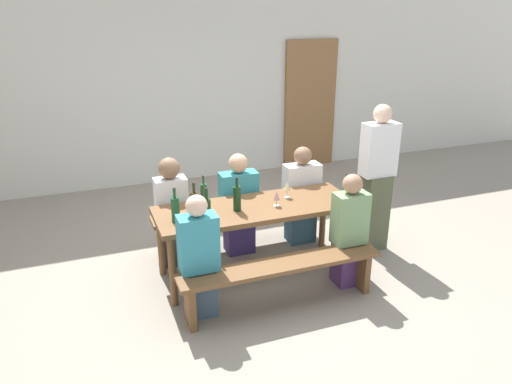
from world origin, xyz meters
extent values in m
plane|color=gray|center=(0.00, 0.00, 0.00)|extent=(24.00, 24.00, 0.00)
cube|color=silver|center=(0.00, 3.23, 1.60)|extent=(14.00, 0.20, 3.20)
cube|color=olive|center=(2.11, 3.09, 1.05)|extent=(0.90, 0.06, 2.10)
cube|color=brown|center=(0.00, 0.00, 0.72)|extent=(2.01, 0.72, 0.05)
cylinder|color=brown|center=(-0.93, -0.30, 0.35)|extent=(0.07, 0.07, 0.70)
cylinder|color=brown|center=(0.93, -0.30, 0.35)|extent=(0.07, 0.07, 0.70)
cylinder|color=brown|center=(-0.93, 0.30, 0.35)|extent=(0.07, 0.07, 0.70)
cylinder|color=brown|center=(0.93, 0.30, 0.35)|extent=(0.07, 0.07, 0.70)
cube|color=brown|center=(0.00, -0.66, 0.43)|extent=(1.91, 0.30, 0.04)
cube|color=brown|center=(-0.86, -0.66, 0.21)|extent=(0.06, 0.24, 0.41)
cube|color=brown|center=(0.86, -0.66, 0.21)|extent=(0.06, 0.24, 0.41)
cube|color=brown|center=(0.00, 0.66, 0.43)|extent=(1.91, 0.30, 0.04)
cube|color=brown|center=(-0.86, 0.66, 0.21)|extent=(0.06, 0.24, 0.41)
cube|color=brown|center=(0.86, 0.66, 0.21)|extent=(0.06, 0.24, 0.41)
cylinder|color=#234C2D|center=(-0.49, 0.16, 0.87)|extent=(0.07, 0.07, 0.24)
cylinder|color=#234C2D|center=(-0.49, 0.16, 1.03)|extent=(0.02, 0.02, 0.07)
cylinder|color=black|center=(-0.49, 0.16, 1.07)|extent=(0.03, 0.03, 0.01)
cylinder|color=#143319|center=(-0.55, -0.18, 0.86)|extent=(0.07, 0.07, 0.22)
cylinder|color=#143319|center=(-0.55, -0.18, 1.02)|extent=(0.02, 0.02, 0.10)
cylinder|color=black|center=(-0.55, -0.18, 1.07)|extent=(0.03, 0.03, 0.01)
cylinder|color=#194723|center=(-0.83, -0.10, 0.87)|extent=(0.08, 0.08, 0.24)
cylinder|color=#194723|center=(-0.83, -0.10, 1.03)|extent=(0.03, 0.03, 0.09)
cylinder|color=black|center=(-0.83, -0.10, 1.08)|extent=(0.03, 0.03, 0.01)
cylinder|color=#143319|center=(-0.21, -0.04, 0.87)|extent=(0.08, 0.08, 0.25)
cylinder|color=#143319|center=(-0.21, -0.04, 1.04)|extent=(0.03, 0.03, 0.08)
cylinder|color=black|center=(-0.21, -0.04, 1.09)|extent=(0.03, 0.03, 0.01)
cylinder|color=#332814|center=(-0.61, 0.05, 0.85)|extent=(0.07, 0.07, 0.21)
cylinder|color=#332814|center=(-0.61, 0.05, 1.00)|extent=(0.03, 0.03, 0.09)
cylinder|color=black|center=(-0.61, 0.05, 1.05)|extent=(0.03, 0.03, 0.01)
cylinder|color=#194723|center=(0.86, -0.26, 0.85)|extent=(0.07, 0.07, 0.21)
cylinder|color=#194723|center=(0.86, -0.26, 1.00)|extent=(0.02, 0.02, 0.09)
cylinder|color=black|center=(0.86, -0.26, 1.06)|extent=(0.03, 0.03, 0.01)
cylinder|color=silver|center=(0.19, -0.07, 0.75)|extent=(0.06, 0.06, 0.01)
cylinder|color=silver|center=(0.19, -0.07, 0.79)|extent=(0.01, 0.01, 0.06)
cone|color=#D18C93|center=(0.19, -0.07, 0.86)|extent=(0.07, 0.07, 0.09)
cylinder|color=silver|center=(0.38, 0.10, 0.75)|extent=(0.06, 0.06, 0.01)
cylinder|color=silver|center=(0.38, 0.10, 0.80)|extent=(0.01, 0.01, 0.08)
cone|color=beige|center=(0.38, 0.10, 0.88)|extent=(0.07, 0.07, 0.09)
cube|color=#3E5263|center=(-0.72, -0.51, 0.23)|extent=(0.26, 0.24, 0.45)
cube|color=teal|center=(-0.72, -0.51, 0.71)|extent=(0.34, 0.20, 0.51)
sphere|color=beige|center=(-0.72, -0.51, 1.06)|extent=(0.19, 0.19, 0.19)
cube|color=#503064|center=(0.78, -0.51, 0.23)|extent=(0.25, 0.24, 0.45)
cube|color=#729966|center=(0.78, -0.51, 0.71)|extent=(0.33, 0.20, 0.51)
sphere|color=#A87A5B|center=(0.78, -0.51, 1.06)|extent=(0.19, 0.19, 0.19)
cube|color=#493C4A|center=(-0.75, 0.51, 0.23)|extent=(0.25, 0.24, 0.45)
cube|color=silver|center=(-0.75, 0.51, 0.71)|extent=(0.33, 0.20, 0.52)
sphere|color=#846047|center=(-0.75, 0.51, 1.08)|extent=(0.22, 0.22, 0.22)
cube|color=navy|center=(-0.01, 0.51, 0.23)|extent=(0.31, 0.24, 0.45)
cube|color=teal|center=(-0.01, 0.51, 0.70)|extent=(0.41, 0.20, 0.49)
sphere|color=tan|center=(-0.01, 0.51, 1.05)|extent=(0.21, 0.21, 0.21)
cube|color=#2F536A|center=(0.75, 0.51, 0.23)|extent=(0.31, 0.24, 0.45)
cube|color=silver|center=(0.75, 0.51, 0.70)|extent=(0.41, 0.20, 0.50)
sphere|color=#846047|center=(0.75, 0.51, 1.05)|extent=(0.20, 0.20, 0.20)
cube|color=#4E553B|center=(1.44, 0.07, 0.44)|extent=(0.28, 0.24, 0.88)
cube|color=silver|center=(1.44, 0.07, 1.17)|extent=(0.38, 0.20, 0.58)
sphere|color=beige|center=(1.44, 0.07, 1.56)|extent=(0.20, 0.20, 0.20)
camera|label=1|loc=(-1.58, -4.25, 2.66)|focal=34.55mm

